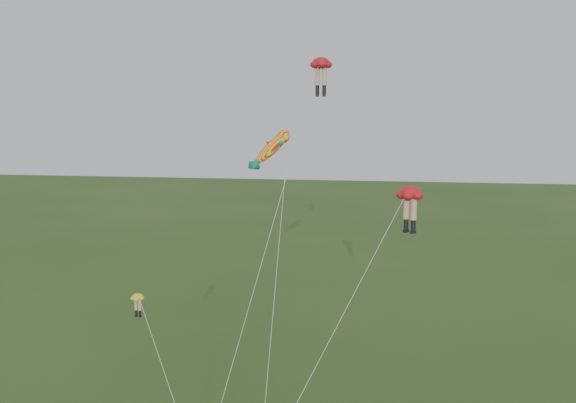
# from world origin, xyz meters

# --- Properties ---
(legs_kite_red_high) EXTENTS (4.96, 14.67, 21.46)m
(legs_kite_red_high) POSITION_xyz_m (2.54, 12.65, 20.56)
(legs_kite_red_high) COLOR red
(legs_kite_red_high) RESTS_ON ground
(legs_kite_red_mid) EXTENTS (8.32, 10.55, 13.76)m
(legs_kite_red_mid) POSITION_xyz_m (8.42, 6.32, 13.01)
(legs_kite_red_mid) COLOR red
(legs_kite_red_mid) RESTS_ON ground
(legs_kite_yellow) EXTENTS (6.77, 7.88, 7.31)m
(legs_kite_yellow) POSITION_xyz_m (-6.66, 4.21, 6.51)
(legs_kite_yellow) COLOR yellow
(legs_kite_yellow) RESTS_ON ground
(fish_kite) EXTENTS (2.99, 12.43, 17.01)m
(fish_kite) POSITION_xyz_m (-0.12, 10.42, 15.59)
(fish_kite) COLOR yellow
(fish_kite) RESTS_ON ground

